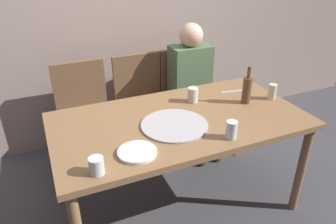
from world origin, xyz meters
The scene contains 15 objects.
ground_plane centered at (0.00, 0.00, 0.00)m, with size 8.00×8.00×0.00m, color #424247.
back_wall centered at (0.00, 1.25, 1.30)m, with size 6.00×0.10×2.60m, color gray.
dining_table centered at (0.00, 0.00, 0.67)m, with size 1.65×0.88×0.74m.
pizza_tray centered at (-0.08, -0.08, 0.75)m, with size 0.42×0.42×0.01m, color #ADADB2.
wine_bottle centered at (0.53, 0.02, 0.85)m, with size 0.06×0.06×0.27m.
tumbler_near centered at (0.17, -0.34, 0.80)m, with size 0.07×0.07×0.11m, color silver.
tumbler_far centered at (-0.62, -0.35, 0.79)m, with size 0.08×0.08×0.09m, color silver.
wine_glass centered at (0.19, 0.19, 0.80)m, with size 0.08×0.08×0.11m, color beige.
short_glass centered at (0.75, 0.00, 0.80)m, with size 0.06×0.06×0.11m, color beige.
plate_stack centered at (-0.39, -0.27, 0.75)m, with size 0.22×0.22×0.02m, color white.
table_knife centered at (0.57, 0.22, 0.75)m, with size 0.22×0.02×0.01m, color #B7B7BC.
chair_left centered at (-0.49, 0.84, 0.51)m, with size 0.44×0.44×0.90m.
chair_middle centered at (0.02, 0.84, 0.51)m, with size 0.44×0.44×0.90m.
chair_right centered at (0.47, 0.84, 0.51)m, with size 0.44×0.44×0.90m.
guest_in_sweater centered at (0.47, 0.69, 0.64)m, with size 0.36×0.56×1.17m.
Camera 1 is at (-0.80, -1.64, 1.75)m, focal length 33.94 mm.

